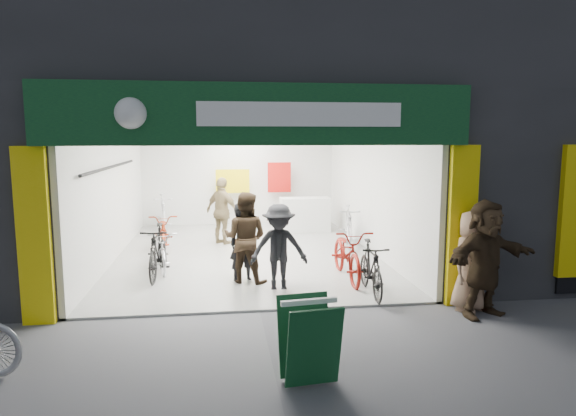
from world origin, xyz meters
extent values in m
plane|color=#56565B|center=(0.00, 0.00, 0.00)|extent=(60.00, 60.00, 0.00)
cube|color=#232326|center=(1.00, 5.00, 5.75)|extent=(16.00, 10.00, 4.50)
cube|color=#232326|center=(-5.50, 5.00, 1.75)|extent=(5.00, 10.00, 3.50)
cube|color=#232326|center=(6.00, 5.00, 1.75)|extent=(6.00, 10.00, 3.50)
cube|color=#9E9E99|center=(0.00, 4.00, 0.02)|extent=(6.00, 8.00, 0.04)
cube|color=silver|center=(0.00, 8.10, 1.60)|extent=(6.00, 0.20, 3.20)
cube|color=silver|center=(-2.95, 4.00, 1.60)|extent=(0.10, 8.00, 3.20)
cube|color=silver|center=(2.95, 4.00, 1.60)|extent=(0.10, 8.00, 3.20)
cube|color=white|center=(0.00, 4.00, 3.25)|extent=(6.00, 8.00, 0.10)
cube|color=black|center=(0.00, 0.10, 3.35)|extent=(6.00, 0.30, 0.30)
cube|color=#0C351D|center=(0.00, -0.12, 3.05)|extent=(6.40, 0.25, 0.90)
cube|color=white|center=(0.60, -0.26, 3.05)|extent=(3.00, 0.02, 0.35)
cube|color=yellow|center=(-3.25, -0.06, 1.30)|extent=(0.45, 0.12, 2.60)
cube|color=yellow|center=(3.25, -0.06, 1.30)|extent=(0.45, 0.12, 2.60)
cube|color=yellow|center=(5.20, -0.06, 1.50)|extent=(0.50, 0.12, 2.20)
cylinder|color=black|center=(-2.82, 3.40, 2.10)|extent=(0.06, 5.00, 0.06)
cube|color=silver|center=(1.80, 6.50, 0.50)|extent=(1.40, 0.60, 1.00)
cube|color=white|center=(0.00, 1.20, 3.18)|extent=(1.30, 0.35, 0.04)
cube|color=white|center=(0.00, 3.00, 3.18)|extent=(1.30, 0.35, 0.04)
cube|color=white|center=(0.00, 4.80, 3.18)|extent=(1.30, 0.35, 0.04)
cube|color=white|center=(0.00, 6.60, 3.18)|extent=(1.30, 0.35, 0.04)
imported|color=silver|center=(-1.80, 2.76, 0.43)|extent=(0.89, 1.71, 0.86)
imported|color=black|center=(-1.80, 2.21, 0.52)|extent=(0.59, 1.75, 1.04)
imported|color=maroon|center=(-1.91, 4.46, 0.48)|extent=(0.79, 1.86, 0.95)
imported|color=silver|center=(-2.20, 6.99, 0.55)|extent=(0.76, 1.87, 1.09)
imported|color=black|center=(1.96, 0.60, 0.47)|extent=(0.54, 1.60, 0.95)
imported|color=maroon|center=(1.80, 1.60, 0.51)|extent=(0.69, 1.96, 1.02)
imported|color=#A5A5A9|center=(2.50, 4.25, 0.53)|extent=(0.82, 1.82, 1.05)
imported|color=black|center=(-0.18, 1.71, 0.75)|extent=(0.65, 0.55, 1.51)
imported|color=#332417|center=(-0.14, 1.64, 0.86)|extent=(1.02, 0.91, 1.72)
imported|color=black|center=(0.42, 1.07, 0.78)|extent=(1.04, 0.63, 1.56)
imported|color=#8D7952|center=(-0.53, 5.09, 0.86)|extent=(1.03, 0.99, 1.72)
imported|color=#977458|center=(3.30, -0.33, 0.80)|extent=(0.92, 0.80, 1.59)
imported|color=#342617|center=(3.37, -0.62, 0.90)|extent=(1.76, 1.05, 1.81)
cube|color=#104321|center=(0.38, -2.58, 0.49)|extent=(0.63, 0.30, 0.92)
cube|color=#104321|center=(0.33, -2.19, 0.49)|extent=(0.63, 0.30, 0.92)
cube|color=white|center=(0.36, -2.39, 0.94)|extent=(0.64, 0.13, 0.05)
camera|label=1|loc=(-0.60, -7.72, 2.74)|focal=32.00mm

